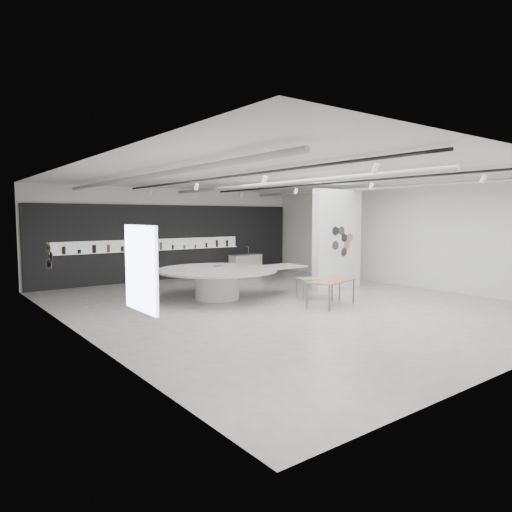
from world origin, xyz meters
TOP-DOWN VIEW (x-y plane):
  - room at (-0.09, -0.00)m, footprint 12.02×14.02m
  - back_wall_display at (-0.08, 6.93)m, footprint 11.80×0.27m
  - partition_column at (3.50, 1.00)m, footprint 2.20×0.38m
  - display_island at (-1.09, 1.78)m, footprint 4.95×3.89m
  - sample_table_wood at (0.90, -1.18)m, footprint 1.77×1.21m
  - sample_table_stone at (1.47, -0.09)m, footprint 1.45×1.09m
  - kitchen_counter at (3.37, 6.54)m, footprint 1.59×0.68m

SIDE VIEW (x-z plane):
  - kitchen_counter at x=3.37m, z-range -0.17..1.06m
  - sample_table_stone at x=1.47m, z-range 0.28..0.94m
  - display_island at x=-1.09m, z-range 0.14..1.13m
  - sample_table_wood at x=0.90m, z-range 0.32..1.08m
  - back_wall_display at x=-0.08m, z-range -0.01..3.09m
  - partition_column at x=3.50m, z-range 0.00..3.60m
  - room at x=-0.09m, z-range 0.16..3.98m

